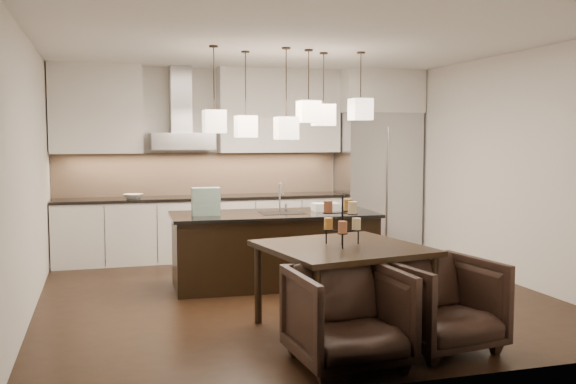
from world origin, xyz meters
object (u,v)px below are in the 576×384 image
object	(u,v)px
armchair_right	(441,304)
dining_table	(342,288)
armchair_left	(348,317)
island_body	(274,250)
refrigerator	(377,182)

from	to	relation	value
armchair_right	dining_table	bearing A→B (deg)	122.70
armchair_left	dining_table	bearing A→B (deg)	68.83
island_body	armchair_right	bearing A→B (deg)	-72.20
dining_table	armchair_left	size ratio (longest dim) A/B	1.55
dining_table	armchair_left	distance (m)	0.90
refrigerator	dining_table	xyz separation A→B (m)	(-2.07, -3.82, -0.68)
refrigerator	dining_table	size ratio (longest dim) A/B	1.62
island_body	armchair_right	world-z (taller)	island_body
refrigerator	armchair_left	xyz separation A→B (m)	(-2.35, -4.68, -0.69)
dining_table	armchair_right	world-z (taller)	dining_table
armchair_left	armchair_right	world-z (taller)	armchair_left
dining_table	armchair_right	distance (m)	0.94
refrigerator	island_body	bearing A→B (deg)	-139.85
dining_table	island_body	bearing A→B (deg)	83.45
island_body	armchair_left	world-z (taller)	island_body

